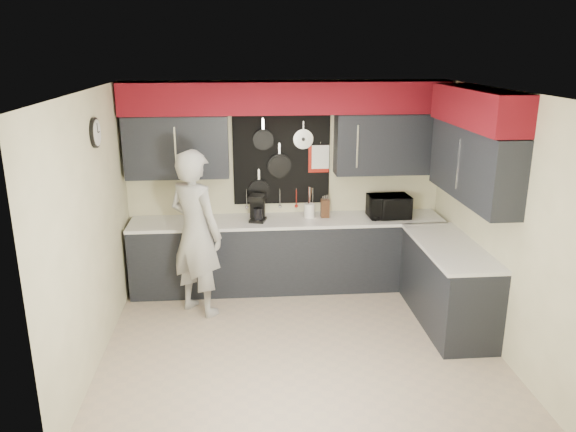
{
  "coord_description": "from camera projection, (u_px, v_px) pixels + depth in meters",
  "views": [
    {
      "loc": [
        -0.56,
        -5.23,
        2.99
      ],
      "look_at": [
        -0.07,
        0.5,
        1.25
      ],
      "focal_mm": 35.0,
      "sensor_mm": 36.0,
      "label": 1
    }
  ],
  "objects": [
    {
      "name": "person",
      "position": [
        196.0,
        233.0,
        6.34
      ],
      "size": [
        0.84,
        0.81,
        1.93
      ],
      "primitive_type": "imported",
      "rotation": [
        0.0,
        0.0,
        2.45
      ],
      "color": "#A3A4A1",
      "rests_on": "ground"
    },
    {
      "name": "base_cabinets",
      "position": [
        329.0,
        262.0,
        6.88
      ],
      "size": [
        3.95,
        2.2,
        0.92
      ],
      "color": "black",
      "rests_on": "ground"
    },
    {
      "name": "ground",
      "position": [
        299.0,
        343.0,
        5.9
      ],
      "size": [
        4.0,
        4.0,
        0.0
      ],
      "primitive_type": "plane",
      "color": "tan",
      "rests_on": "ground"
    },
    {
      "name": "left_wall_assembly",
      "position": [
        93.0,
        227.0,
        5.36
      ],
      "size": [
        0.05,
        3.5,
        2.6
      ],
      "color": "beige",
      "rests_on": "ground"
    },
    {
      "name": "utensil_crock",
      "position": [
        309.0,
        210.0,
        7.06
      ],
      "size": [
        0.14,
        0.14,
        0.18
      ],
      "primitive_type": "cylinder",
      "color": "white",
      "rests_on": "base_cabinets"
    },
    {
      "name": "microwave",
      "position": [
        389.0,
        206.0,
        7.05
      ],
      "size": [
        0.52,
        0.37,
        0.28
      ],
      "primitive_type": "imported",
      "rotation": [
        0.0,
        0.0,
        0.04
      ],
      "color": "black",
      "rests_on": "base_cabinets"
    },
    {
      "name": "knife_block",
      "position": [
        325.0,
        208.0,
        7.06
      ],
      "size": [
        0.11,
        0.11,
        0.23
      ],
      "primitive_type": "cube",
      "rotation": [
        0.0,
        0.0,
        -0.02
      ],
      "color": "#3C1E13",
      "rests_on": "base_cabinets"
    },
    {
      "name": "coffee_maker",
      "position": [
        258.0,
        207.0,
        6.91
      ],
      "size": [
        0.23,
        0.26,
        0.33
      ],
      "rotation": [
        0.0,
        0.0,
        -0.27
      ],
      "color": "black",
      "rests_on": "base_cabinets"
    },
    {
      "name": "right_wall_assembly",
      "position": [
        477.0,
        153.0,
        5.74
      ],
      "size": [
        0.36,
        3.5,
        2.6
      ],
      "color": "beige",
      "rests_on": "ground"
    },
    {
      "name": "back_wall_assembly",
      "position": [
        287.0,
        130.0,
        6.84
      ],
      "size": [
        4.0,
        0.36,
        2.6
      ],
      "color": "beige",
      "rests_on": "ground"
    }
  ]
}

